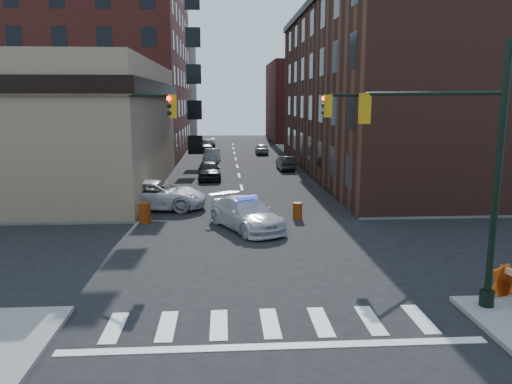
{
  "coord_description": "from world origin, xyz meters",
  "views": [
    {
      "loc": [
        -1.3,
        -20.4,
        6.48
      ],
      "look_at": [
        0.19,
        2.43,
        2.2
      ],
      "focal_mm": 35.0,
      "sensor_mm": 36.0,
      "label": 1
    }
  ],
  "objects": [
    {
      "name": "ground",
      "position": [
        0.0,
        0.0,
        0.0
      ],
      "size": [
        140.0,
        140.0,
        0.0
      ],
      "primitive_type": "plane",
      "color": "black",
      "rests_on": "ground"
    },
    {
      "name": "sidewalk_nw",
      "position": [
        -23.0,
        32.75,
        0.07
      ],
      "size": [
        34.0,
        54.5,
        0.15
      ],
      "primitive_type": "cube",
      "color": "gray",
      "rests_on": "ground"
    },
    {
      "name": "sidewalk_ne",
      "position": [
        23.0,
        32.75,
        0.07
      ],
      "size": [
        34.0,
        54.5,
        0.15
      ],
      "primitive_type": "cube",
      "color": "gray",
      "rests_on": "ground"
    },
    {
      "name": "bank_building",
      "position": [
        -17.0,
        16.5,
        4.5
      ],
      "size": [
        22.0,
        22.0,
        9.0
      ],
      "primitive_type": "cube",
      "color": "#857357",
      "rests_on": "ground"
    },
    {
      "name": "apartment_block",
      "position": [
        -18.5,
        40.0,
        12.0
      ],
      "size": [
        25.0,
        25.0,
        24.0
      ],
      "primitive_type": "cube",
      "color": "maroon",
      "rests_on": "ground"
    },
    {
      "name": "commercial_row_ne",
      "position": [
        13.0,
        22.5,
        7.0
      ],
      "size": [
        14.0,
        34.0,
        14.0
      ],
      "primitive_type": "cube",
      "color": "#4D2A1F",
      "rests_on": "ground"
    },
    {
      "name": "filler_nw",
      "position": [
        -16.0,
        62.0,
        8.0
      ],
      "size": [
        20.0,
        18.0,
        16.0
      ],
      "primitive_type": "cube",
      "color": "brown",
      "rests_on": "ground"
    },
    {
      "name": "filler_ne",
      "position": [
        14.0,
        58.0,
        6.0
      ],
      "size": [
        16.0,
        16.0,
        12.0
      ],
      "primitive_type": "cube",
      "color": "maroon",
      "rests_on": "ground"
    },
    {
      "name": "signal_pole_se",
      "position": [
        6.04,
        -5.52,
        4.61
      ],
      "size": [
        5.4,
        5.27,
        8.0
      ],
      "rotation": [
        0.0,
        0.0,
        2.36
      ],
      "color": "black",
      "rests_on": "sidewalk_se"
    },
    {
      "name": "signal_pole_nw",
      "position": [
        -5.85,
        5.34,
        4.34
      ],
      "size": [
        3.58,
        3.67,
        8.0
      ],
      "rotation": [
        0.0,
        0.0,
        -0.79
      ],
      "color": "black",
      "rests_on": "sidewalk_nw"
    },
    {
      "name": "signal_pole_ne",
      "position": [
        5.84,
        5.35,
        4.34
      ],
      "size": [
        3.67,
        3.58,
        8.0
      ],
      "rotation": [
        0.0,
        0.0,
        -2.36
      ],
      "color": "black",
      "rests_on": "sidewalk_ne"
    },
    {
      "name": "tree_ne_near",
      "position": [
        7.5,
        26.0,
        3.49
      ],
      "size": [
        3.0,
        3.0,
        4.85
      ],
      "color": "black",
      "rests_on": "sidewalk_ne"
    },
    {
      "name": "tree_ne_far",
      "position": [
        7.5,
        34.0,
        3.49
      ],
      "size": [
        3.0,
        3.0,
        4.85
      ],
      "color": "black",
      "rests_on": "sidewalk_ne"
    },
    {
      "name": "police_car",
      "position": [
        -0.2,
        4.08,
        0.77
      ],
      "size": [
        4.27,
        5.75,
        1.55
      ],
      "primitive_type": "imported",
      "rotation": [
        0.0,
        0.0,
        0.45
      ],
      "color": "silver",
      "rests_on": "ground"
    },
    {
      "name": "pickup",
      "position": [
        -5.39,
        9.1,
        0.85
      ],
      "size": [
        6.3,
        3.3,
        1.69
      ],
      "primitive_type": "imported",
      "rotation": [
        0.0,
        0.0,
        1.49
      ],
      "color": "silver",
      "rests_on": "ground"
    },
    {
      "name": "parked_car_wnear",
      "position": [
        -2.5,
        20.04,
        0.76
      ],
      "size": [
        2.05,
        4.56,
        1.52
      ],
      "primitive_type": "imported",
      "rotation": [
        0.0,
        0.0,
        0.06
      ],
      "color": "black",
      "rests_on": "ground"
    },
    {
      "name": "parked_car_wfar",
      "position": [
        -2.5,
        31.28,
        0.7
      ],
      "size": [
        1.82,
        4.33,
        1.39
      ],
      "primitive_type": "imported",
      "rotation": [
        0.0,
        0.0,
        -0.08
      ],
      "color": "gray",
      "rests_on": "ground"
    },
    {
      "name": "parked_car_wdeep",
      "position": [
        -3.53,
        42.75,
        0.72
      ],
      "size": [
        2.52,
        5.17,
        1.45
      ],
      "primitive_type": "imported",
      "rotation": [
        0.0,
        0.0,
        -0.1
      ],
      "color": "black",
      "rests_on": "ground"
    },
    {
      "name": "parked_car_enear",
      "position": [
        4.42,
        25.11,
        0.64
      ],
      "size": [
        1.5,
        3.92,
        1.27
      ],
      "primitive_type": "imported",
      "rotation": [
        0.0,
        0.0,
        3.18
      ],
      "color": "black",
      "rests_on": "ground"
    },
    {
      "name": "parked_car_efar",
      "position": [
        3.26,
        38.87,
        0.64
      ],
      "size": [
        1.63,
        3.82,
        1.29
      ],
      "primitive_type": "imported",
      "rotation": [
        0.0,
        0.0,
        3.11
      ],
      "color": "gray",
      "rests_on": "ground"
    },
    {
      "name": "pedestrian_a",
      "position": [
        -8.57,
        8.22,
        0.94
      ],
      "size": [
        0.68,
        0.67,
        1.58
      ],
      "primitive_type": "imported",
      "rotation": [
        0.0,
        0.0,
        -0.74
      ],
      "color": "black",
      "rests_on": "sidewalk_nw"
    },
    {
      "name": "pedestrian_b",
      "position": [
        -12.75,
        6.0,
        1.07
      ],
      "size": [
        0.92,
        0.73,
        1.85
      ],
      "primitive_type": "imported",
      "rotation": [
        0.0,
        0.0,
        -0.04
      ],
      "color": "black",
      "rests_on": "sidewalk_nw"
    },
    {
      "name": "pedestrian_c",
      "position": [
        -13.0,
        9.38,
        1.01
      ],
      "size": [
        1.04,
        0.97,
        1.71
      ],
      "primitive_type": "imported",
      "rotation": [
        0.0,
        0.0,
        0.7
      ],
      "color": "#1F272F",
      "rests_on": "sidewalk_nw"
    },
    {
      "name": "barrel_road",
      "position": [
        2.69,
        5.95,
        0.46
      ],
      "size": [
        0.66,
        0.66,
        0.92
      ],
      "primitive_type": "cylinder",
      "rotation": [
        0.0,
        0.0,
        -0.36
      ],
      "color": "#D7560A",
      "rests_on": "ground"
    },
    {
      "name": "barrel_bank",
      "position": [
        -5.5,
        5.6,
        0.55
      ],
      "size": [
        0.8,
        0.8,
        1.11
      ],
      "primitive_type": "cylinder",
      "rotation": [
        0.0,
        0.0,
        0.37
      ],
      "color": "#E6450A",
      "rests_on": "ground"
    },
    {
      "name": "barricade_nw_a",
      "position": [
        -8.39,
        7.91,
        0.6
      ],
      "size": [
        1.22,
        0.67,
        0.89
      ],
      "primitive_type": null,
      "rotation": [
        0.0,
        0.0,
        -0.06
      ],
      "color": "#DA460A",
      "rests_on": "sidewalk_nw"
    },
    {
      "name": "barricade_nw_b",
      "position": [
        -11.99,
        6.14,
        0.62
      ],
      "size": [
        1.31,
        0.74,
        0.94
      ],
      "primitive_type": null,
      "rotation": [
        0.0,
        0.0,
        0.09
      ],
      "color": "#D7630A",
      "rests_on": "sidewalk_nw"
    }
  ]
}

